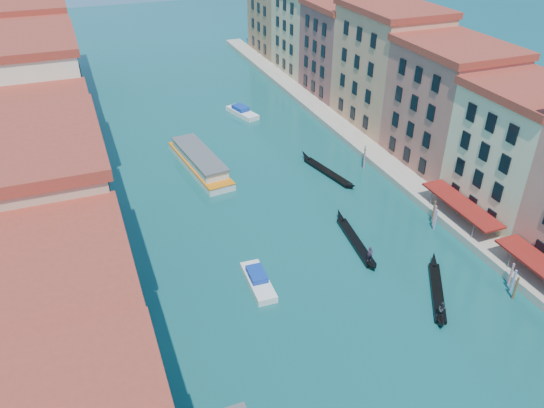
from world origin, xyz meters
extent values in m
cube|color=tan|center=(-26.00, 23.50, 8.50)|extent=(12.00, 15.00, 17.00)
cube|color=maroon|center=(-26.00, 23.50, 17.50)|extent=(12.80, 15.40, 1.00)
cube|color=tan|center=(-26.00, 39.50, 9.50)|extent=(12.00, 17.00, 19.00)
cube|color=maroon|center=(-26.00, 39.50, 19.50)|extent=(12.80, 17.40, 1.00)
cube|color=#DFA589|center=(-26.00, 55.00, 8.25)|extent=(12.00, 14.00, 16.50)
cube|color=maroon|center=(-26.00, 55.00, 17.00)|extent=(12.80, 14.40, 1.00)
cube|color=beige|center=(-26.00, 71.00, 10.00)|extent=(12.00, 18.00, 20.00)
cube|color=maroon|center=(-26.00, 71.00, 20.50)|extent=(12.80, 18.40, 1.00)
cube|color=tan|center=(-26.00, 88.00, 8.75)|extent=(12.00, 16.00, 17.50)
cube|color=maroon|center=(-26.00, 88.00, 18.00)|extent=(12.80, 16.40, 1.00)
cube|color=#A87D63|center=(-26.00, 103.50, 9.25)|extent=(12.00, 15.00, 18.50)
cube|color=maroon|center=(-26.00, 103.50, 19.00)|extent=(12.80, 15.40, 1.00)
cube|color=beige|center=(-26.00, 119.50, 9.50)|extent=(12.00, 17.00, 19.00)
cube|color=beige|center=(30.00, 39.00, 8.25)|extent=(12.00, 14.00, 16.50)
cube|color=maroon|center=(30.00, 39.00, 17.00)|extent=(12.80, 14.40, 1.00)
cube|color=#AD5C4D|center=(30.00, 54.00, 9.00)|extent=(12.00, 16.00, 18.00)
cube|color=maroon|center=(30.00, 54.00, 18.50)|extent=(12.80, 16.40, 1.00)
cube|color=tan|center=(30.00, 71.00, 10.00)|extent=(12.00, 18.00, 20.00)
cube|color=maroon|center=(30.00, 71.00, 20.50)|extent=(12.80, 18.40, 1.00)
cube|color=brown|center=(30.00, 87.50, 8.75)|extent=(12.00, 15.00, 17.50)
cube|color=maroon|center=(30.00, 87.50, 18.00)|extent=(12.80, 15.40, 1.00)
cube|color=tan|center=(30.00, 103.00, 9.25)|extent=(12.00, 16.00, 18.50)
cube|color=#9E6D4A|center=(30.00, 119.50, 9.75)|extent=(12.00, 17.00, 19.50)
cube|color=#A9A289|center=(22.00, 65.00, 0.50)|extent=(4.00, 140.00, 1.00)
cylinder|color=#58585A|center=(20.80, 28.60, 1.50)|extent=(0.12, 0.12, 3.00)
cube|color=maroon|center=(22.20, 39.00, 3.00)|extent=(3.20, 12.60, 0.25)
cylinder|color=#58585A|center=(20.80, 34.80, 1.50)|extent=(0.12, 0.12, 3.00)
cylinder|color=#58585A|center=(20.80, 43.20, 1.50)|extent=(0.12, 0.12, 3.00)
cylinder|color=brown|center=(18.50, 25.00, 1.30)|extent=(0.24, 0.24, 3.20)
cylinder|color=brown|center=(19.10, 26.00, 1.30)|extent=(0.24, 0.24, 3.20)
cylinder|color=brown|center=(19.70, 27.00, 1.30)|extent=(0.24, 0.24, 3.20)
cylinder|color=brown|center=(18.50, 39.00, 1.30)|extent=(0.24, 0.24, 3.20)
cylinder|color=brown|center=(19.10, 40.00, 1.30)|extent=(0.24, 0.24, 3.20)
cylinder|color=brown|center=(19.70, 41.00, 1.30)|extent=(0.24, 0.24, 3.20)
cylinder|color=brown|center=(18.50, 57.00, 1.30)|extent=(0.24, 0.24, 3.20)
cylinder|color=brown|center=(19.10, 58.00, 1.30)|extent=(0.24, 0.24, 3.20)
cylinder|color=brown|center=(19.70, 59.00, 1.30)|extent=(0.24, 0.24, 3.20)
cube|color=silver|center=(-5.10, 66.34, 0.54)|extent=(6.15, 18.23, 1.07)
cube|color=silver|center=(-5.10, 66.34, 1.70)|extent=(5.28, 14.63, 1.43)
cube|color=#58585A|center=(-5.10, 66.34, 2.55)|extent=(5.60, 15.10, 0.22)
cube|color=orange|center=(-5.10, 66.34, 1.03)|extent=(6.20, 18.23, 0.22)
cube|color=black|center=(7.70, 39.98, 0.24)|extent=(2.41, 10.04, 0.50)
cone|color=black|center=(8.36, 45.47, 0.66)|extent=(1.26, 2.33, 1.86)
cone|color=black|center=(7.03, 34.48, 0.55)|extent=(1.21, 1.95, 1.64)
imported|color=#332032|center=(7.19, 35.80, 1.40)|extent=(0.75, 0.54, 1.91)
cube|color=black|center=(11.43, 28.59, 0.23)|extent=(5.95, 8.71, 0.48)
cone|color=black|center=(14.19, 33.09, 0.63)|extent=(1.92, 2.31, 1.77)
cone|color=black|center=(8.67, 24.09, 0.53)|extent=(1.73, 1.99, 1.56)
imported|color=#282A2F|center=(9.33, 25.17, 1.33)|extent=(1.12, 1.05, 1.82)
cube|color=black|center=(12.52, 57.56, 0.25)|extent=(3.37, 10.35, 0.52)
cone|color=black|center=(11.33, 63.16, 0.69)|extent=(1.49, 2.47, 1.93)
cone|color=black|center=(13.71, 51.95, 0.57)|extent=(1.40, 2.08, 1.70)
cube|color=white|center=(-6.10, 36.95, 0.40)|extent=(2.45, 7.04, 0.80)
cube|color=#13379D|center=(-6.08, 37.45, 1.09)|extent=(1.90, 3.05, 0.70)
cube|color=white|center=(7.91, 84.63, 0.44)|extent=(4.54, 8.10, 0.88)
cube|color=#13379D|center=(7.75, 85.16, 1.21)|extent=(2.85, 3.74, 0.77)
camera|label=1|loc=(-21.03, -5.81, 38.29)|focal=35.00mm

